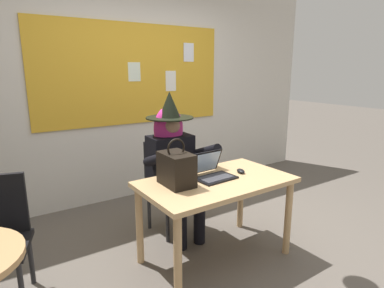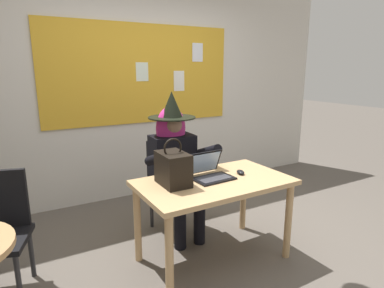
% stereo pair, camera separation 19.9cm
% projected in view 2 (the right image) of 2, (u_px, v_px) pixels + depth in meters
% --- Properties ---
extents(ground_plane, '(24.00, 24.00, 0.00)m').
position_uv_depth(ground_plane, '(218.00, 256.00, 2.86)').
color(ground_plane, '#5B544C').
extents(wall_back_bulletin, '(5.72, 1.96, 2.72)m').
position_uv_depth(wall_back_bulletin, '(142.00, 89.00, 4.05)').
color(wall_back_bulletin, silver).
rests_on(wall_back_bulletin, ground).
extents(desk_main, '(1.27, 0.75, 0.72)m').
position_uv_depth(desk_main, '(214.00, 191.00, 2.69)').
color(desk_main, tan).
rests_on(desk_main, ground).
extents(chair_at_desk, '(0.45, 0.45, 0.92)m').
position_uv_depth(chair_at_desk, '(170.00, 179.00, 3.29)').
color(chair_at_desk, black).
rests_on(chair_at_desk, ground).
extents(person_costumed, '(0.60, 0.70, 1.41)m').
position_uv_depth(person_costumed, '(175.00, 155.00, 3.13)').
color(person_costumed, black).
rests_on(person_costumed, ground).
extents(laptop, '(0.35, 0.32, 0.22)m').
position_uv_depth(laptop, '(210.00, 172.00, 2.72)').
color(laptop, black).
rests_on(laptop, desk_main).
extents(computer_mouse, '(0.09, 0.12, 0.03)m').
position_uv_depth(computer_mouse, '(241.00, 172.00, 2.82)').
color(computer_mouse, black).
rests_on(computer_mouse, desk_main).
extents(handbag, '(0.20, 0.30, 0.38)m').
position_uv_depth(handbag, '(173.00, 168.00, 2.54)').
color(handbag, black).
rests_on(handbag, desk_main).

